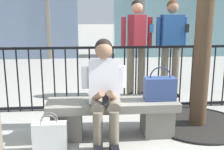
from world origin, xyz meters
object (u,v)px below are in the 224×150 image
shopping_bag (50,136)px  bystander_further_back (171,41)px  bystander_at_railing (136,41)px  handbag_on_bench (160,88)px  stone_bench (113,114)px  seated_person_with_phone (104,88)px

shopping_bag → bystander_further_back: (1.91, 1.92, 0.83)m
bystander_at_railing → handbag_on_bench: bearing=-89.6°
bystander_at_railing → stone_bench: bearing=-109.2°
seated_person_with_phone → stone_bench: bearing=49.5°
stone_bench → seated_person_with_phone: (-0.11, -0.13, 0.38)m
stone_bench → handbag_on_bench: (0.58, -0.01, 0.33)m
stone_bench → bystander_further_back: bearing=53.3°
bystander_at_railing → bystander_further_back: same height
bystander_further_back → stone_bench: bearing=-126.7°
bystander_further_back → shopping_bag: bearing=-134.9°
bystander_at_railing → bystander_further_back: (0.61, -0.05, 0.00)m
handbag_on_bench → bystander_further_back: 1.75m
bystander_at_railing → bystander_further_back: 0.62m
shopping_bag → bystander_further_back: size_ratio=0.25×
shopping_bag → bystander_further_back: bystander_further_back is taller
handbag_on_bench → bystander_further_back: bearing=69.3°
handbag_on_bench → shopping_bag: 1.42m
seated_person_with_phone → bystander_further_back: (1.29, 1.72, 0.35)m
seated_person_with_phone → shopping_bag: (-0.62, -0.21, -0.48)m
seated_person_with_phone → bystander_further_back: size_ratio=0.71×
handbag_on_bench → shopping_bag: (-1.31, -0.33, -0.43)m
handbag_on_bench → bystander_further_back: size_ratio=0.24×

